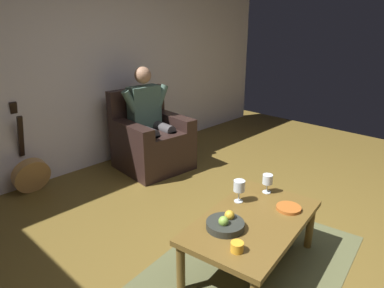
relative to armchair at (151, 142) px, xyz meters
The scene contains 12 objects.
ground_plane 2.23m from the armchair, 78.83° to the left, with size 7.15×7.15×0.00m, color brown.
wall_back 1.26m from the armchair, 54.75° to the right, with size 6.36×0.06×2.70m, color silver.
rug 2.15m from the armchair, 70.13° to the left, with size 1.80×1.24×0.01m, color brown.
armchair is the anchor object (origin of this frame).
person_seated 0.33m from the armchair, 95.23° to the right, with size 0.65×0.56×1.23m.
coffee_table 2.12m from the armchair, 70.13° to the left, with size 1.18×0.79×0.42m.
guitar 1.39m from the armchair, 16.86° to the right, with size 0.39×0.31×0.97m.
wine_glass_near 1.88m from the armchair, 80.58° to the left, with size 0.08×0.08×0.16m.
wine_glass_far 1.88m from the armchair, 71.57° to the left, with size 0.09×0.09×0.18m.
fruit_bowl 2.15m from the armchair, 63.74° to the left, with size 0.26×0.26×0.11m.
decorative_dish 2.16m from the armchair, 78.50° to the left, with size 0.18×0.18×0.02m, color #B35D24.
candle_jar 2.40m from the armchair, 62.78° to the left, with size 0.08×0.08×0.06m, color gold.
Camera 1 is at (2.17, 1.02, 1.78)m, focal length 32.81 mm.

